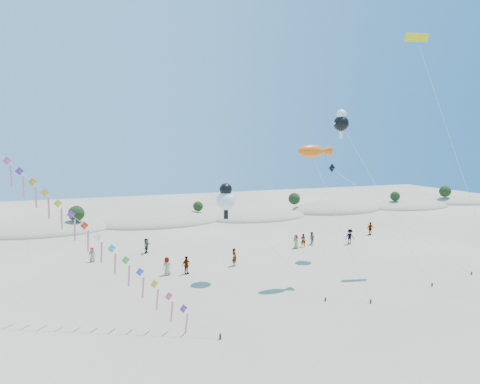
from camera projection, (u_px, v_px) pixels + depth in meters
name	position (u px, v px, depth m)	size (l,w,h in m)	color
dune_ridge	(168.00, 222.00, 62.40)	(145.30, 11.49, 5.57)	gray
kite_train	(47.00, 196.00, 27.35)	(19.01, 13.62, 16.68)	#3F2D1E
fish_kite	(314.00, 151.00, 34.48)	(3.21, 6.72, 12.07)	#3F2D1E
cartoon_kite_low	(226.00, 198.00, 35.43)	(6.48, 8.55, 8.71)	#3F2D1E
cartoon_kite_high	(341.00, 122.00, 42.62)	(2.89, 12.32, 15.80)	#3F2D1E
parafoil_kite	(418.00, 42.00, 38.06)	(2.31, 11.70, 22.65)	#3F2D1E
dark_kite	(371.00, 198.00, 40.49)	(9.82, 9.64, 10.12)	#3F2D1E
beachgoers	(258.00, 245.00, 45.08)	(35.93, 9.92, 1.84)	slate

